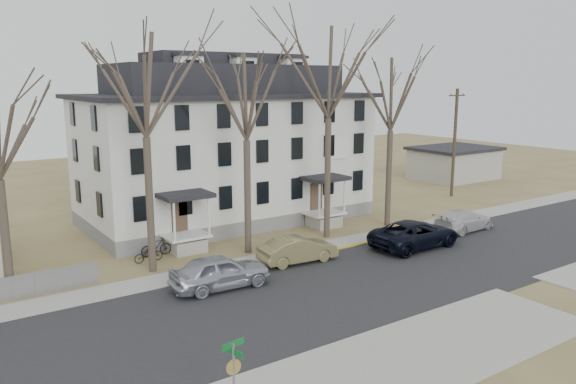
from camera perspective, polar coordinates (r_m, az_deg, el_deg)
ground at (r=29.91m, az=14.22°, el=-8.98°), size 120.00×120.00×0.00m
main_road at (r=31.18m, az=11.46°, el=-8.01°), size 120.00×10.00×0.04m
far_sidewalk at (r=35.39m, az=4.48°, el=-5.48°), size 120.00×2.00×0.08m
near_sidewalk_left at (r=21.43m, az=9.77°, el=-17.26°), size 20.00×5.00×0.08m
yellow_curb at (r=38.00m, az=11.24°, el=-4.48°), size 14.00×0.25×0.06m
boarding_house at (r=41.40m, az=-6.28°, el=4.55°), size 20.80×12.36×12.05m
distant_building at (r=61.50m, az=16.51°, el=2.86°), size 8.50×6.50×3.35m
tree_far_left at (r=29.98m, az=-14.48°, el=11.24°), size 8.40×8.40×13.72m
tree_mid_left at (r=32.54m, az=-4.29°, el=10.23°), size 7.80×7.80×12.74m
tree_center at (r=35.94m, az=4.19°, el=12.69°), size 9.00×9.00×14.70m
tree_mid_right at (r=39.58m, az=10.51°, el=10.26°), size 7.80×7.80×12.74m
utility_pole_far at (r=51.57m, az=16.56°, el=4.94°), size 2.00×0.28×9.50m
car_silver at (r=28.23m, az=-6.89°, el=-8.09°), size 5.13×2.31×1.71m
car_tan at (r=31.89m, az=1.00°, el=-5.92°), size 4.68×1.99×1.50m
car_navy at (r=35.55m, az=12.77°, el=-4.23°), size 6.12×2.90×1.69m
car_white at (r=40.38m, az=17.43°, el=-2.81°), size 5.06×2.32×1.43m
bicycle_left at (r=33.00m, az=-13.99°, el=-6.24°), size 1.68×0.60×0.88m
bicycle_right at (r=33.96m, az=-13.24°, el=-5.50°), size 1.86×0.63×1.10m
street_sign at (r=17.09m, az=-5.54°, el=-17.85°), size 0.81×0.81×2.87m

